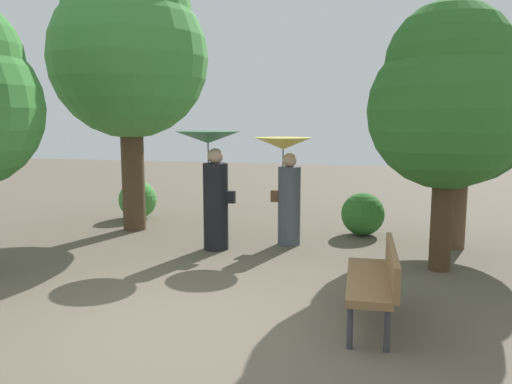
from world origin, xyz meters
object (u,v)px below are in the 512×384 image
park_bench (376,277)px  tree_mid_right (448,96)px  person_right (286,175)px  tree_mid_left (129,44)px  tree_near_right (463,103)px  person_left (212,173)px

park_bench → tree_mid_right: size_ratio=0.40×
person_right → park_bench: person_right is taller
park_bench → tree_mid_left: 6.68m
tree_mid_left → tree_near_right: bearing=-0.1°
tree_mid_right → park_bench: bearing=-111.4°
tree_mid_left → tree_mid_right: tree_mid_left is taller
tree_mid_left → tree_mid_right: 5.86m
person_left → park_bench: 3.80m
tree_mid_right → person_left: bearing=174.6°
person_left → tree_mid_left: tree_mid_left is taller
person_right → tree_mid_left: tree_mid_left is taller
person_right → park_bench: bearing=-150.5°
park_bench → person_left: bearing=-136.0°
tree_mid_left → person_left: bearing=-27.9°
tree_near_right → tree_mid_right: tree_mid_right is taller
person_left → park_bench: bearing=-130.4°
person_left → person_right: person_left is taller
person_right → tree_mid_right: 2.91m
person_right → tree_mid_right: tree_mid_right is taller
person_right → tree_near_right: tree_near_right is taller
tree_near_right → tree_mid_right: (-0.39, -1.39, 0.05)m
person_left → tree_near_right: size_ratio=0.53×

